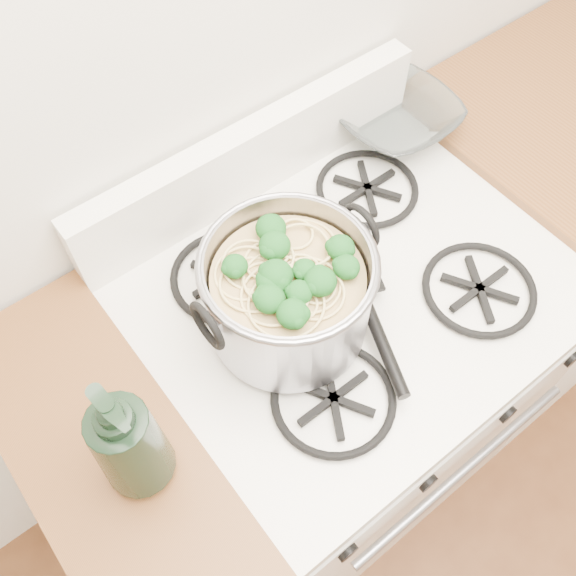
# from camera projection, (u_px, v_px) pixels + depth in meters

# --- Properties ---
(gas_range) EXTENTS (0.76, 0.66, 0.92)m
(gas_range) POSITION_uv_depth(u_px,v_px,m) (337.00, 391.00, 1.55)
(gas_range) COLOR white
(gas_range) RESTS_ON ground
(counter_left) EXTENTS (0.25, 0.65, 0.92)m
(counter_left) POSITION_uv_depth(u_px,v_px,m) (155.00, 520.00, 1.36)
(counter_left) COLOR silver
(counter_left) RESTS_ON ground
(counter_right) EXTENTS (1.00, 0.65, 0.92)m
(counter_right) POSITION_uv_depth(u_px,v_px,m) (572.00, 210.00, 1.82)
(counter_right) COLOR silver
(counter_right) RESTS_ON ground
(stock_pot) EXTENTS (0.31, 0.28, 0.19)m
(stock_pot) POSITION_uv_depth(u_px,v_px,m) (288.00, 294.00, 1.02)
(stock_pot) COLOR #96969E
(stock_pot) RESTS_ON gas_range
(spatula) EXTENTS (0.38, 0.40, 0.02)m
(spatula) POSITION_uv_depth(u_px,v_px,m) (351.00, 268.00, 1.14)
(spatula) COLOR black
(spatula) RESTS_ON gas_range
(glass_bowl) EXTENTS (0.10, 0.10, 0.02)m
(glass_bowl) POSITION_uv_depth(u_px,v_px,m) (393.00, 123.00, 1.33)
(glass_bowl) COLOR white
(glass_bowl) RESTS_ON gas_range
(bottle) EXTENTS (0.11, 0.11, 0.27)m
(bottle) POSITION_uv_depth(u_px,v_px,m) (125.00, 438.00, 0.85)
(bottle) COLOR black
(bottle) RESTS_ON counter_left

